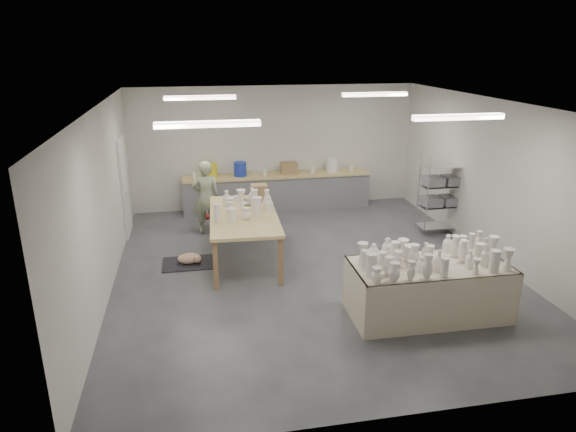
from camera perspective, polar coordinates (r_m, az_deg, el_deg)
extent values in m
plane|color=#424449|center=(9.50, 2.56, -5.95)|extent=(8.00, 8.00, 0.00)
cube|color=white|center=(8.69, 2.85, 12.27)|extent=(7.00, 8.00, 0.02)
cube|color=silver|center=(12.80, -1.50, 7.61)|extent=(7.00, 0.02, 3.00)
cube|color=silver|center=(5.43, 12.66, -8.73)|extent=(7.00, 0.02, 3.00)
cube|color=silver|center=(8.87, -19.88, 1.45)|extent=(0.02, 8.00, 3.00)
cube|color=silver|center=(10.36, 21.93, 3.59)|extent=(0.02, 8.00, 3.00)
cube|color=white|center=(11.46, -17.68, 3.09)|extent=(0.05, 0.90, 2.10)
cube|color=white|center=(6.97, -8.90, 10.06)|extent=(1.40, 0.12, 0.08)
cube|color=white|center=(7.96, 18.42, 10.39)|extent=(1.40, 0.12, 0.08)
cube|color=white|center=(10.45, -9.74, 12.84)|extent=(1.40, 0.12, 0.08)
cube|color=white|center=(11.13, 9.63, 13.19)|extent=(1.40, 0.12, 0.08)
cube|color=tan|center=(12.63, -1.24, 4.53)|extent=(4.60, 0.60, 0.06)
cube|color=slate|center=(12.75, -1.22, 2.57)|extent=(4.60, 0.55, 0.84)
cylinder|color=yellow|center=(12.42, -8.57, 5.04)|extent=(0.30, 0.30, 0.34)
cylinder|color=#2035AE|center=(12.47, -5.34, 5.22)|extent=(0.30, 0.30, 0.34)
cylinder|color=white|center=(12.88, 4.94, 5.67)|extent=(0.30, 0.30, 0.34)
cube|color=#906945|center=(12.64, 0.10, 5.35)|extent=(0.40, 0.30, 0.28)
cylinder|color=white|center=(12.44, -10.39, 4.48)|extent=(0.10, 0.10, 0.14)
cylinder|color=white|center=(12.56, -2.59, 4.91)|extent=(0.10, 0.10, 0.14)
cylinder|color=white|center=(12.78, 2.76, 5.15)|extent=(0.10, 0.10, 0.14)
cylinder|color=white|center=(13.05, 7.05, 5.31)|extent=(0.10, 0.10, 0.14)
cylinder|color=silver|center=(11.15, 15.25, 2.09)|extent=(0.02, 0.02, 1.80)
cylinder|color=silver|center=(11.54, 19.01, 2.28)|extent=(0.02, 0.02, 1.80)
cylinder|color=silver|center=(11.53, 14.31, 2.72)|extent=(0.02, 0.02, 1.80)
cylinder|color=silver|center=(11.90, 17.99, 2.87)|extent=(0.02, 0.02, 1.80)
cube|color=silver|center=(11.74, 16.33, -1.02)|extent=(0.88, 0.48, 0.02)
cube|color=silver|center=(11.61, 16.53, 1.08)|extent=(0.88, 0.48, 0.02)
cube|color=silver|center=(11.48, 16.73, 3.22)|extent=(0.88, 0.48, 0.02)
cube|color=silver|center=(11.38, 16.94, 5.40)|extent=(0.88, 0.48, 0.02)
cube|color=slate|center=(11.47, 15.60, 1.59)|extent=(0.38, 0.42, 0.18)
cube|color=slate|center=(11.67, 17.54, 1.69)|extent=(0.38, 0.42, 0.18)
cube|color=slate|center=(11.35, 15.80, 3.76)|extent=(0.38, 0.42, 0.18)
cube|color=slate|center=(11.56, 17.76, 3.83)|extent=(0.38, 0.42, 0.18)
cube|color=olive|center=(8.15, 15.24, -8.21)|extent=(2.10, 0.98, 0.73)
cube|color=#C2AE95|center=(7.96, 15.52, -5.33)|extent=(2.37, 1.14, 0.03)
cube|color=#C2AE95|center=(7.71, 17.00, -9.61)|extent=(2.36, 0.06, 0.83)
cube|color=#C2AE95|center=(8.56, 13.73, -6.35)|extent=(2.36, 0.06, 0.83)
cube|color=tan|center=(9.61, -4.96, 0.05)|extent=(1.36, 2.54, 0.06)
cube|color=olive|center=(8.65, -7.67, -5.52)|extent=(0.08, 0.08, 0.87)
cube|color=olive|center=(8.77, -0.46, -5.01)|extent=(0.08, 0.08, 0.87)
cube|color=olive|center=(10.83, -8.45, -0.51)|extent=(0.08, 0.08, 0.87)
cube|color=olive|center=(10.92, -2.69, -0.16)|extent=(0.08, 0.08, 0.87)
ellipsoid|color=silver|center=(10.13, -4.76, 1.53)|extent=(0.26, 0.26, 0.12)
cylinder|color=#2035AE|center=(10.31, -3.57, 1.66)|extent=(0.26, 0.26, 0.03)
cylinder|color=white|center=(10.35, -5.74, 1.93)|extent=(0.11, 0.11, 0.12)
cube|color=#906945|center=(10.55, -3.22, 2.76)|extent=(0.32, 0.26, 0.28)
cube|color=black|center=(9.91, -10.90, -5.16)|extent=(1.00, 0.70, 0.02)
ellipsoid|color=white|center=(9.87, -10.93, -4.62)|extent=(0.51, 0.43, 0.18)
sphere|color=white|center=(9.77, -10.07, -4.71)|extent=(0.16, 0.16, 0.16)
imported|color=#98A47F|center=(11.15, -9.10, 2.04)|extent=(0.59, 0.39, 1.62)
cylinder|color=red|center=(11.56, -9.02, -0.07)|extent=(0.38, 0.38, 0.04)
cylinder|color=silver|center=(11.64, -8.34, -0.68)|extent=(0.02, 0.02, 0.28)
cylinder|color=silver|center=(11.70, -9.43, -0.62)|extent=(0.02, 0.02, 0.28)
cylinder|color=silver|center=(11.49, -9.18, -0.98)|extent=(0.02, 0.02, 0.28)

